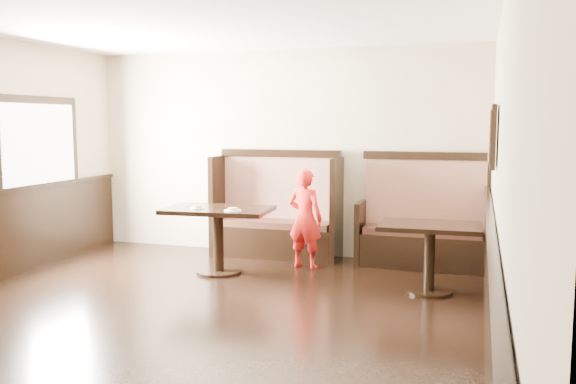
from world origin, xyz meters
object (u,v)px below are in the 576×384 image
at_px(child, 305,218).
at_px(booth_neighbor, 423,229).
at_px(booth_main, 277,218).
at_px(table_main, 218,223).
at_px(table_neighbor, 430,241).

bearing_deg(child, booth_neighbor, -149.49).
xyz_separation_m(booth_main, booth_neighbor, (1.95, -0.00, -0.05)).
height_order(booth_main, booth_neighbor, same).
bearing_deg(table_main, table_neighbor, -6.40).
xyz_separation_m(booth_main, child, (0.54, -0.52, 0.10)).
distance_m(table_main, child, 1.10).
bearing_deg(child, table_neighbor, 166.50).
height_order(table_neighbor, child, child).
height_order(booth_neighbor, table_main, booth_neighbor).
distance_m(booth_main, booth_neighbor, 1.95).
height_order(booth_neighbor, table_neighbor, booth_neighbor).
bearing_deg(booth_main, child, -43.88).
bearing_deg(table_main, booth_neighbor, 21.53).
relative_size(booth_neighbor, table_neighbor, 1.52).
distance_m(booth_neighbor, child, 1.51).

